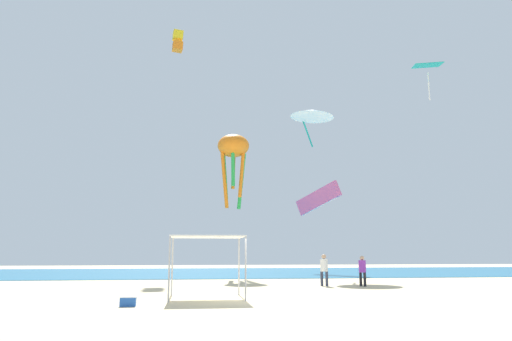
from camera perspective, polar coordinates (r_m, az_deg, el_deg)
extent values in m
cube|color=beige|center=(19.86, 0.93, -15.70)|extent=(110.00, 110.00, 0.10)
cube|color=#1E6B93|center=(47.15, -4.15, -12.28)|extent=(110.00, 23.92, 0.03)
cylinder|color=#B2B2B7|center=(19.35, -10.54, -11.70)|extent=(0.07, 0.07, 2.59)
cylinder|color=#B2B2B7|center=(19.45, -1.27, -11.86)|extent=(0.07, 0.07, 2.59)
cylinder|color=#B2B2B7|center=(22.16, -10.18, -11.47)|extent=(0.07, 0.07, 2.59)
cylinder|color=#B2B2B7|center=(22.25, -2.09, -11.62)|extent=(0.07, 0.07, 2.59)
cube|color=white|center=(20.75, -5.95, -8.03)|extent=(3.14, 2.88, 0.06)
cylinder|color=black|center=(28.40, 13.13, -12.82)|extent=(0.16, 0.16, 0.79)
cylinder|color=black|center=(28.61, 12.65, -12.81)|extent=(0.16, 0.16, 0.79)
cylinder|color=purple|center=(28.47, 12.83, -11.33)|extent=(0.41, 0.41, 0.69)
sphere|color=tan|center=(28.46, 12.79, -10.37)|extent=(0.26, 0.26, 0.26)
cylinder|color=#33384C|center=(28.24, 8.63, -12.94)|extent=(0.16, 0.16, 0.84)
cylinder|color=#33384C|center=(28.39, 8.03, -12.94)|extent=(0.16, 0.16, 0.84)
cylinder|color=white|center=(28.29, 8.29, -11.35)|extent=(0.44, 0.44, 0.73)
sphere|color=tan|center=(28.28, 8.27, -10.34)|extent=(0.27, 0.27, 0.27)
cube|color=blue|center=(18.28, -15.33, -15.20)|extent=(0.56, 0.36, 0.32)
cube|color=white|center=(18.27, -15.31, -14.65)|extent=(0.57, 0.37, 0.03)
cube|color=pink|center=(46.29, 7.59, -3.39)|extent=(3.69, 4.17, 3.18)
cube|color=white|center=(46.21, 7.61, -4.25)|extent=(2.68, 3.16, 1.75)
ellipsoid|color=orange|center=(39.31, -2.78, 3.02)|extent=(2.89, 2.89, 1.91)
cylinder|color=orange|center=(39.69, -2.78, -0.13)|extent=(0.32, 0.58, 2.95)
cylinder|color=green|center=(39.24, -3.82, -0.66)|extent=(0.60, 0.52, 3.84)
cylinder|color=orange|center=(38.37, -3.86, -1.11)|extent=(0.72, 0.49, 4.71)
cylinder|color=green|center=(38.11, -2.82, 0.28)|extent=(0.32, 0.58, 2.95)
cylinder|color=orange|center=(38.42, -1.77, -0.48)|extent=(0.60, 0.52, 3.84)
cylinder|color=green|center=(39.15, -1.78, -1.31)|extent=(0.72, 0.49, 4.71)
cone|color=white|center=(41.49, 6.86, 6.93)|extent=(4.04, 4.00, 0.91)
cylinder|color=teal|center=(42.65, 6.23, 4.74)|extent=(1.12, 0.20, 2.86)
cube|color=teal|center=(37.39, 20.16, 11.96)|extent=(2.46, 2.44, 0.47)
cylinder|color=white|center=(36.83, 20.32, 9.61)|extent=(0.12, 0.12, 2.09)
cube|color=yellow|center=(52.00, -9.50, 15.91)|extent=(1.21, 1.17, 0.96)
cube|color=orange|center=(51.47, -9.54, 14.66)|extent=(1.21, 1.17, 0.96)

